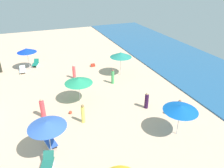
{
  "coord_description": "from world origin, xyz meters",
  "views": [
    {
      "loc": [
        16.0,
        6.27,
        10.34
      ],
      "look_at": [
        -0.28,
        12.67,
        1.37
      ],
      "focal_mm": 34.71,
      "sensor_mm": 36.0,
      "label": 1
    }
  ],
  "objects_px": {
    "lounge_chair_4_0": "(36,64)",
    "beachgoer_2": "(113,77)",
    "beachgoer_6": "(147,101)",
    "beachgoer_7": "(83,114)",
    "lounge_chair_3_1": "(47,164)",
    "umbrella_1": "(121,55)",
    "beachgoer_5": "(74,72)",
    "umbrella_2": "(79,81)",
    "lounge_chair_4_1": "(23,70)",
    "umbrella_3": "(47,124)",
    "beachgoer_4": "(42,109)",
    "cooler_box_1": "(93,65)",
    "beachgoer_0": "(179,109)",
    "lounge_chair_3_0": "(49,141)",
    "umbrella_4": "(27,50)",
    "beach_ball_0": "(70,112)",
    "umbrella_5": "(181,108)"
  },
  "relations": [
    {
      "from": "lounge_chair_3_1",
      "to": "beachgoer_4",
      "type": "height_order",
      "value": "beachgoer_4"
    },
    {
      "from": "lounge_chair_3_0",
      "to": "umbrella_1",
      "type": "bearing_deg",
      "value": 28.97
    },
    {
      "from": "umbrella_3",
      "to": "umbrella_4",
      "type": "relative_size",
      "value": 1.04
    },
    {
      "from": "umbrella_2",
      "to": "beachgoer_7",
      "type": "xyz_separation_m",
      "value": [
        3.15,
        -0.51,
        -1.28
      ]
    },
    {
      "from": "beachgoer_6",
      "to": "beachgoer_7",
      "type": "relative_size",
      "value": 0.92
    },
    {
      "from": "lounge_chair_3_1",
      "to": "beachgoer_7",
      "type": "bearing_deg",
      "value": 67.01
    },
    {
      "from": "beachgoer_5",
      "to": "beachgoer_6",
      "type": "bearing_deg",
      "value": 118.54
    },
    {
      "from": "umbrella_2",
      "to": "beachgoer_6",
      "type": "relative_size",
      "value": 1.66
    },
    {
      "from": "beachgoer_0",
      "to": "beachgoer_4",
      "type": "relative_size",
      "value": 0.98
    },
    {
      "from": "lounge_chair_4_0",
      "to": "beachgoer_2",
      "type": "height_order",
      "value": "beachgoer_2"
    },
    {
      "from": "umbrella_1",
      "to": "beachgoer_5",
      "type": "height_order",
      "value": "umbrella_1"
    },
    {
      "from": "umbrella_2",
      "to": "beachgoer_7",
      "type": "distance_m",
      "value": 3.44
    },
    {
      "from": "beachgoer_6",
      "to": "beachgoer_7",
      "type": "bearing_deg",
      "value": 37.64
    },
    {
      "from": "beachgoer_6",
      "to": "beachgoer_7",
      "type": "height_order",
      "value": "beachgoer_7"
    },
    {
      "from": "lounge_chair_3_1",
      "to": "beachgoer_4",
      "type": "relative_size",
      "value": 0.98
    },
    {
      "from": "lounge_chair_4_1",
      "to": "beach_ball_0",
      "type": "xyz_separation_m",
      "value": [
        10.44,
        3.46,
        -0.1
      ]
    },
    {
      "from": "lounge_chair_4_0",
      "to": "beachgoer_4",
      "type": "distance_m",
      "value": 11.52
    },
    {
      "from": "beachgoer_5",
      "to": "beachgoer_6",
      "type": "xyz_separation_m",
      "value": [
        8.07,
        4.43,
        -0.06
      ]
    },
    {
      "from": "lounge_chair_3_1",
      "to": "umbrella_4",
      "type": "bearing_deg",
      "value": 109.62
    },
    {
      "from": "lounge_chair_4_0",
      "to": "beachgoer_2",
      "type": "relative_size",
      "value": 0.98
    },
    {
      "from": "umbrella_2",
      "to": "umbrella_3",
      "type": "distance_m",
      "value": 6.65
    },
    {
      "from": "umbrella_1",
      "to": "beachgoer_7",
      "type": "distance_m",
      "value": 9.57
    },
    {
      "from": "lounge_chair_4_0",
      "to": "umbrella_5",
      "type": "distance_m",
      "value": 19.3
    },
    {
      "from": "lounge_chair_3_1",
      "to": "umbrella_4",
      "type": "height_order",
      "value": "umbrella_4"
    },
    {
      "from": "umbrella_2",
      "to": "lounge_chair_3_0",
      "type": "xyz_separation_m",
      "value": [
        4.66,
        -3.27,
        -1.77
      ]
    },
    {
      "from": "lounge_chair_3_0",
      "to": "lounge_chair_4_1",
      "type": "height_order",
      "value": "lounge_chair_3_0"
    },
    {
      "from": "lounge_chair_3_1",
      "to": "beachgoer_5",
      "type": "height_order",
      "value": "beachgoer_5"
    },
    {
      "from": "lounge_chair_4_1",
      "to": "beachgoer_6",
      "type": "bearing_deg",
      "value": -49.21
    },
    {
      "from": "umbrella_4",
      "to": "beachgoer_0",
      "type": "distance_m",
      "value": 18.32
    },
    {
      "from": "lounge_chair_3_0",
      "to": "beachgoer_0",
      "type": "bearing_deg",
      "value": -18.28
    },
    {
      "from": "umbrella_5",
      "to": "beachgoer_4",
      "type": "relative_size",
      "value": 1.46
    },
    {
      "from": "beachgoer_4",
      "to": "lounge_chair_4_0",
      "type": "bearing_deg",
      "value": -72.07
    },
    {
      "from": "beachgoer_5",
      "to": "cooler_box_1",
      "type": "bearing_deg",
      "value": -138.82
    },
    {
      "from": "lounge_chair_3_0",
      "to": "beachgoer_5",
      "type": "height_order",
      "value": "beachgoer_5"
    },
    {
      "from": "beachgoer_5",
      "to": "beachgoer_7",
      "type": "bearing_deg",
      "value": 81.97
    },
    {
      "from": "lounge_chair_3_0",
      "to": "cooler_box_1",
      "type": "bearing_deg",
      "value": 46.07
    },
    {
      "from": "lounge_chair_3_1",
      "to": "beachgoer_4",
      "type": "bearing_deg",
      "value": 105.43
    },
    {
      "from": "umbrella_3",
      "to": "cooler_box_1",
      "type": "height_order",
      "value": "umbrella_3"
    },
    {
      "from": "cooler_box_1",
      "to": "umbrella_2",
      "type": "bearing_deg",
      "value": 69.1
    },
    {
      "from": "umbrella_3",
      "to": "beachgoer_2",
      "type": "relative_size",
      "value": 1.71
    },
    {
      "from": "beachgoer_2",
      "to": "beachgoer_4",
      "type": "xyz_separation_m",
      "value": [
        3.47,
        -7.39,
        0.03
      ]
    },
    {
      "from": "beachgoer_2",
      "to": "beach_ball_0",
      "type": "bearing_deg",
      "value": -105.04
    },
    {
      "from": "umbrella_3",
      "to": "beachgoer_5",
      "type": "distance_m",
      "value": 11.51
    },
    {
      "from": "beachgoer_2",
      "to": "lounge_chair_3_0",
      "type": "bearing_deg",
      "value": -98.13
    },
    {
      "from": "lounge_chair_4_1",
      "to": "umbrella_1",
      "type": "bearing_deg",
      "value": -23.35
    },
    {
      "from": "umbrella_2",
      "to": "umbrella_3",
      "type": "height_order",
      "value": "umbrella_3"
    },
    {
      "from": "lounge_chair_4_0",
      "to": "beachgoer_2",
      "type": "xyz_separation_m",
      "value": [
        8.04,
        7.19,
        0.45
      ]
    },
    {
      "from": "umbrella_4",
      "to": "beachgoer_5",
      "type": "height_order",
      "value": "umbrella_4"
    },
    {
      "from": "beach_ball_0",
      "to": "lounge_chair_4_1",
      "type": "bearing_deg",
      "value": -161.67
    },
    {
      "from": "lounge_chair_4_0",
      "to": "beachgoer_0",
      "type": "relative_size",
      "value": 0.95
    }
  ]
}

